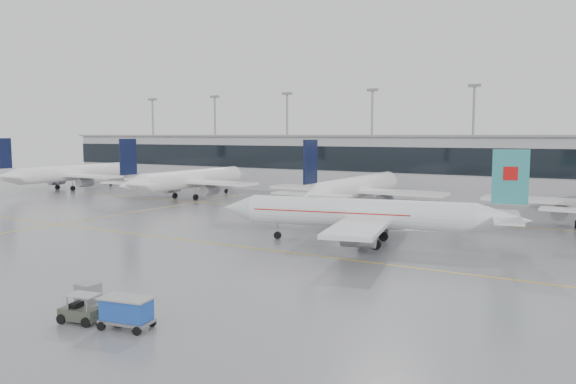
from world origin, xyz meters
The scene contains 15 objects.
ground centered at (0.00, 0.00, 0.00)m, with size 320.00×320.00×0.00m, color slate.
taxi_line_main centered at (0.00, 0.00, 0.01)m, with size 120.00×0.25×0.01m, color #E5AD10.
taxi_line_north centered at (0.00, 30.00, 0.01)m, with size 120.00×0.25×0.01m, color #E5AD10.
taxi_line_cross centered at (-30.00, 15.00, 0.01)m, with size 0.25×60.00×0.01m, color #E5AD10.
terminal centered at (0.00, 62.00, 6.00)m, with size 180.00×15.00×12.00m, color #A7A7AB.
terminal_glass centered at (0.00, 54.45, 7.50)m, with size 180.00×0.20×5.00m, color black.
terminal_roof centered at (0.00, 62.00, 12.20)m, with size 182.00×16.00×0.40m, color gray.
light_masts centered at (0.00, 68.00, 13.34)m, with size 156.40×1.00×22.60m.
air_canada_jet centered at (12.82, 8.29, 3.43)m, with size 34.92×27.94×10.87m.
parked_jet_a centered at (-70.00, 33.69, 3.71)m, with size 29.64×36.96×11.72m.
parked_jet_b centered at (-35.00, 33.69, 3.71)m, with size 29.64×36.96×11.72m.
parked_jet_c centered at (0.00, 33.69, 3.71)m, with size 29.64×36.96×11.72m.
baggage_tug centered at (6.39, -26.09, 0.68)m, with size 4.04×2.11×1.92m.
baggage_cart centered at (9.92, -25.42, 1.20)m, with size 3.61×2.43×2.06m.
gse_unit centered at (3.36, -22.91, 0.74)m, with size 1.48×1.37×1.48m, color gray.
Camera 1 is at (36.45, -50.29, 12.36)m, focal length 35.00 mm.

